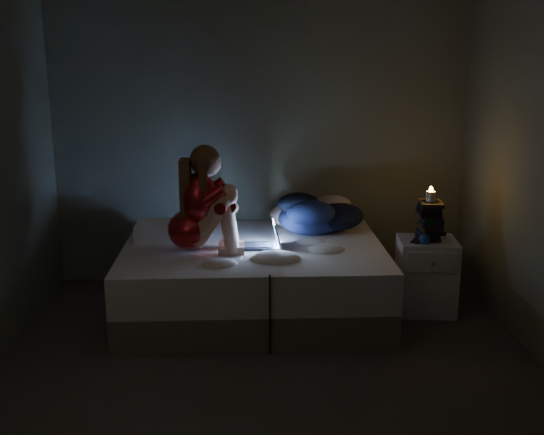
{
  "coord_description": "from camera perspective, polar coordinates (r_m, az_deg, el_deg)",
  "views": [
    {
      "loc": [
        -0.18,
        -3.83,
        2.05
      ],
      "look_at": [
        0.05,
        1.0,
        0.8
      ],
      "focal_mm": 43.44,
      "sensor_mm": 36.0,
      "label": 1
    }
  ],
  "objects": [
    {
      "name": "floor",
      "position": [
        4.35,
        -0.03,
        -13.76
      ],
      "size": [
        3.6,
        3.8,
        0.02
      ],
      "primitive_type": "cube",
      "color": "#3A3533",
      "rests_on": "ground"
    },
    {
      "name": "wall_back",
      "position": [
        5.79,
        -0.93,
        7.05
      ],
      "size": [
        3.6,
        0.02,
        2.6
      ],
      "primitive_type": "cube",
      "color": "#54594F",
      "rests_on": "ground"
    },
    {
      "name": "wall_front",
      "position": [
        2.07,
        2.51,
        -6.76
      ],
      "size": [
        3.6,
        0.02,
        2.6
      ],
      "primitive_type": "cube",
      "color": "#54594F",
      "rests_on": "ground"
    },
    {
      "name": "bed",
      "position": [
        5.24,
        -1.61,
        -5.29
      ],
      "size": [
        2.02,
        1.51,
        0.55
      ],
      "primitive_type": null,
      "color": "beige",
      "rests_on": "ground"
    },
    {
      "name": "pillow",
      "position": [
        5.37,
        -9.26,
        -1.12
      ],
      "size": [
        0.45,
        0.32,
        0.13
      ],
      "primitive_type": "cube",
      "color": "beige",
      "rests_on": "bed"
    },
    {
      "name": "woman",
      "position": [
        4.91,
        -7.23,
        1.6
      ],
      "size": [
        0.51,
        0.33,
        0.82
      ],
      "primitive_type": null,
      "rotation": [
        0.0,
        0.0,
        -0.01
      ],
      "color": "#710701",
      "rests_on": "bed"
    },
    {
      "name": "laptop",
      "position": [
        5.05,
        -1.07,
        -1.42
      ],
      "size": [
        0.31,
        0.22,
        0.22
      ],
      "primitive_type": null,
      "rotation": [
        0.0,
        0.0,
        0.01
      ],
      "color": "black",
      "rests_on": "bed"
    },
    {
      "name": "clothes_pile",
      "position": [
        5.48,
        3.39,
        0.51
      ],
      "size": [
        0.71,
        0.65,
        0.34
      ],
      "primitive_type": null,
      "rotation": [
        0.0,
        0.0,
        -0.42
      ],
      "color": "#112050",
      "rests_on": "bed"
    },
    {
      "name": "nightstand",
      "position": [
        5.38,
        13.19,
        -4.93
      ],
      "size": [
        0.48,
        0.43,
        0.59
      ],
      "primitive_type": "cube",
      "rotation": [
        0.0,
        0.0,
        -0.1
      ],
      "color": "silver",
      "rests_on": "ground"
    },
    {
      "name": "book_stack",
      "position": [
        5.26,
        13.45,
        -0.41
      ],
      "size": [
        0.19,
        0.25,
        0.28
      ],
      "primitive_type": null,
      "color": "black",
      "rests_on": "nightstand"
    },
    {
      "name": "candle",
      "position": [
        5.22,
        13.57,
        1.5
      ],
      "size": [
        0.07,
        0.07,
        0.08
      ],
      "primitive_type": "cylinder",
      "color": "beige",
      "rests_on": "book_stack"
    },
    {
      "name": "phone",
      "position": [
        5.22,
        12.52,
        -2.01
      ],
      "size": [
        0.12,
        0.16,
        0.01
      ],
      "primitive_type": "cube",
      "rotation": [
        0.0,
        0.0,
        -0.41
      ],
      "color": "black",
      "rests_on": "nightstand"
    },
    {
      "name": "blue_orb",
      "position": [
        5.16,
        13.22,
        -1.85
      ],
      "size": [
        0.08,
        0.08,
        0.08
      ],
      "primitive_type": "sphere",
      "color": "navy",
      "rests_on": "nightstand"
    }
  ]
}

